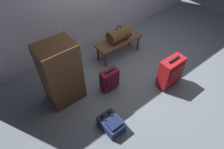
# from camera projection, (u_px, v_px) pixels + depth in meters

# --- Properties ---
(ground_plane) EXTENTS (6.60, 6.60, 0.00)m
(ground_plane) POSITION_uv_depth(u_px,v_px,m) (150.00, 74.00, 3.83)
(ground_plane) COLOR slate
(bench) EXTENTS (1.00, 0.36, 0.38)m
(bench) POSITION_uv_depth(u_px,v_px,m) (119.00, 42.00, 4.01)
(bench) COLOR brown
(bench) RESTS_ON ground
(duffel_bag_brown) EXTENTS (0.44, 0.26, 0.34)m
(duffel_bag_brown) POSITION_uv_depth(u_px,v_px,m) (118.00, 35.00, 3.87)
(duffel_bag_brown) COLOR brown
(duffel_bag_brown) RESTS_ON bench
(cell_phone) EXTENTS (0.07, 0.14, 0.01)m
(cell_phone) POSITION_uv_depth(u_px,v_px,m) (130.00, 34.00, 4.10)
(cell_phone) COLOR silver
(cell_phone) RESTS_ON bench
(suitcase_upright_red) EXTENTS (0.44, 0.24, 0.62)m
(suitcase_upright_red) POSITION_uv_depth(u_px,v_px,m) (171.00, 71.00, 3.42)
(suitcase_upright_red) COLOR red
(suitcase_upright_red) RESTS_ON ground
(suitcase_small_burgundy) EXTENTS (0.32, 0.18, 0.46)m
(suitcase_small_burgundy) POSITION_uv_depth(u_px,v_px,m) (110.00, 79.00, 3.40)
(suitcase_small_burgundy) COLOR maroon
(suitcase_small_burgundy) RESTS_ON ground
(backpack_navy) EXTENTS (0.28, 0.38, 0.21)m
(backpack_navy) POSITION_uv_depth(u_px,v_px,m) (112.00, 124.00, 2.96)
(backpack_navy) COLOR navy
(backpack_navy) RESTS_ON ground
(side_cabinet) EXTENTS (0.56, 0.44, 1.10)m
(side_cabinet) POSITION_uv_depth(u_px,v_px,m) (61.00, 74.00, 3.06)
(side_cabinet) COLOR brown
(side_cabinet) RESTS_ON ground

